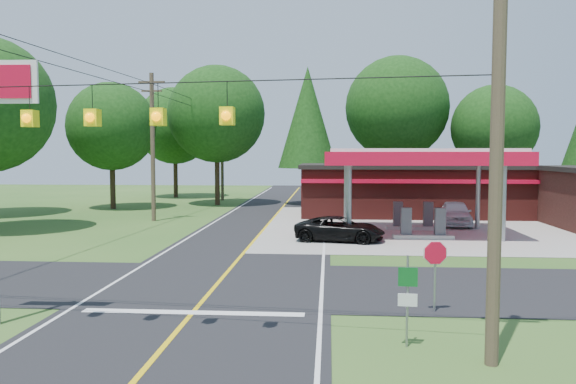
# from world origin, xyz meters

# --- Properties ---
(ground) EXTENTS (120.00, 120.00, 0.00)m
(ground) POSITION_xyz_m (0.00, 0.00, 0.00)
(ground) COLOR #28521D
(ground) RESTS_ON ground
(main_highway) EXTENTS (8.00, 120.00, 0.02)m
(main_highway) POSITION_xyz_m (0.00, 0.00, 0.01)
(main_highway) COLOR black
(main_highway) RESTS_ON ground
(cross_road) EXTENTS (70.00, 7.00, 0.02)m
(cross_road) POSITION_xyz_m (0.00, 0.00, 0.01)
(cross_road) COLOR black
(cross_road) RESTS_ON ground
(lane_center_yellow) EXTENTS (0.15, 110.00, 0.00)m
(lane_center_yellow) POSITION_xyz_m (0.00, 0.00, 0.03)
(lane_center_yellow) COLOR yellow
(lane_center_yellow) RESTS_ON main_highway
(gas_canopy) EXTENTS (10.60, 7.40, 4.88)m
(gas_canopy) POSITION_xyz_m (9.00, 13.00, 4.27)
(gas_canopy) COLOR gray
(gas_canopy) RESTS_ON ground
(convenience_store) EXTENTS (16.40, 7.55, 3.80)m
(convenience_store) POSITION_xyz_m (10.00, 22.98, 1.92)
(convenience_store) COLOR #581D19
(convenience_store) RESTS_ON ground
(utility_pole_near_right) EXTENTS (1.80, 0.30, 11.50)m
(utility_pole_near_right) POSITION_xyz_m (7.50, -7.00, 5.96)
(utility_pole_near_right) COLOR #473828
(utility_pole_near_right) RESTS_ON ground
(utility_pole_far_left) EXTENTS (1.80, 0.30, 10.00)m
(utility_pole_far_left) POSITION_xyz_m (-8.00, 18.00, 5.20)
(utility_pole_far_left) COLOR #473828
(utility_pole_far_left) RESTS_ON ground
(utility_pole_north) EXTENTS (0.30, 0.30, 9.50)m
(utility_pole_north) POSITION_xyz_m (-6.50, 35.00, 4.75)
(utility_pole_north) COLOR #473828
(utility_pole_north) RESTS_ON ground
(overhead_beacons) EXTENTS (17.04, 2.04, 1.03)m
(overhead_beacons) POSITION_xyz_m (-1.00, -6.00, 6.21)
(overhead_beacons) COLOR black
(overhead_beacons) RESTS_ON ground
(treeline_backdrop) EXTENTS (70.27, 51.59, 13.30)m
(treeline_backdrop) POSITION_xyz_m (0.82, 24.01, 7.49)
(treeline_backdrop) COLOR #332316
(treeline_backdrop) RESTS_ON ground
(suv_car) EXTENTS (5.36, 5.36, 1.30)m
(suv_car) POSITION_xyz_m (4.50, 10.00, 0.65)
(suv_car) COLOR black
(suv_car) RESTS_ON ground
(sedan_car) EXTENTS (5.16, 5.16, 1.56)m
(sedan_car) POSITION_xyz_m (12.00, 17.00, 0.78)
(sedan_car) COLOR silver
(sedan_car) RESTS_ON ground
(octagonal_stop_sign) EXTENTS (0.75, 0.18, 2.14)m
(octagonal_stop_sign) POSITION_xyz_m (7.00, -3.01, 1.58)
(octagonal_stop_sign) COLOR gray
(octagonal_stop_sign) RESTS_ON ground
(route_sign_post) EXTENTS (0.46, 0.10, 2.22)m
(route_sign_post) POSITION_xyz_m (5.80, -6.02, 1.32)
(route_sign_post) COLOR gray
(route_sign_post) RESTS_ON ground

